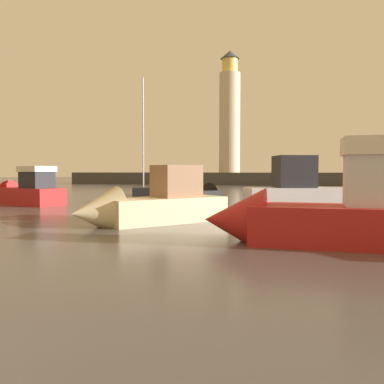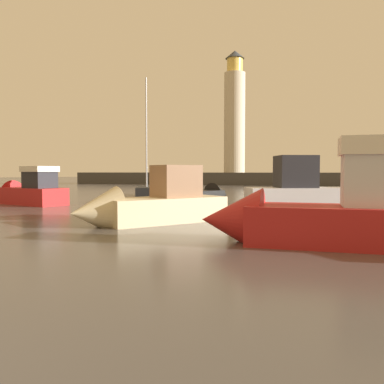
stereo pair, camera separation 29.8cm
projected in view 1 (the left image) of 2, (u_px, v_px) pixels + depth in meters
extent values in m
plane|color=#4C4742|center=(255.00, 198.00, 32.57)|extent=(220.00, 220.00, 0.00)
cube|color=#423F3D|center=(286.00, 179.00, 62.63)|extent=(74.22, 4.33, 1.99)
cylinder|color=beige|center=(230.00, 123.00, 64.91)|extent=(3.35, 3.35, 15.90)
cylinder|color=#F2CC59|center=(230.00, 66.00, 64.46)|extent=(2.51, 2.51, 2.23)
cone|color=#33383D|center=(230.00, 55.00, 64.37)|extent=(3.02, 3.02, 1.27)
cube|color=silver|center=(304.00, 200.00, 21.32)|extent=(6.43, 4.33, 1.29)
cone|color=silver|center=(368.00, 198.00, 21.63)|extent=(2.59, 2.66, 2.07)
cube|color=#232328|center=(294.00, 172.00, 21.20)|extent=(2.45, 2.33, 1.67)
cube|color=beige|center=(165.00, 210.00, 17.04)|extent=(4.76, 5.33, 1.04)
cone|color=beige|center=(95.00, 213.00, 15.28)|extent=(2.68, 2.66, 1.96)
cube|color=#8C6647|center=(176.00, 181.00, 17.30)|extent=(2.26, 2.32, 1.36)
cube|color=black|center=(190.00, 197.00, 27.87)|extent=(3.72, 5.03, 0.80)
cone|color=black|center=(217.00, 194.00, 29.89)|extent=(2.31, 2.26, 1.76)
cube|color=#8C6647|center=(182.00, 183.00, 27.25)|extent=(1.83, 2.12, 1.11)
cube|color=#B21E1E|center=(366.00, 226.00, 11.47)|extent=(6.59, 2.38, 1.14)
cone|color=#B21E1E|center=(234.00, 220.00, 12.44)|extent=(1.97, 2.09, 2.01)
cube|color=silver|center=(381.00, 181.00, 11.31)|extent=(1.93, 1.38, 1.45)
cube|color=silver|center=(381.00, 146.00, 11.26)|extent=(2.12, 1.51, 0.51)
cube|color=#B21E1E|center=(29.00, 196.00, 26.02)|extent=(5.38, 3.27, 1.09)
cone|color=#B21E1E|center=(2.00, 194.00, 27.67)|extent=(2.23, 2.31, 1.90)
cube|color=#232328|center=(37.00, 180.00, 25.48)|extent=(2.06, 1.89, 1.02)
cube|color=silver|center=(37.00, 169.00, 25.44)|extent=(2.27, 2.08, 0.36)
cube|color=black|center=(144.00, 192.00, 34.71)|extent=(3.98, 6.22, 0.84)
cylinder|color=#B7B7BC|center=(143.00, 132.00, 33.86)|extent=(0.12, 0.12, 9.15)
cylinder|color=#B7B7BC|center=(144.00, 168.00, 35.66)|extent=(1.42, 3.08, 0.09)
sphere|color=red|center=(37.00, 194.00, 31.93)|extent=(0.74, 0.74, 0.74)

